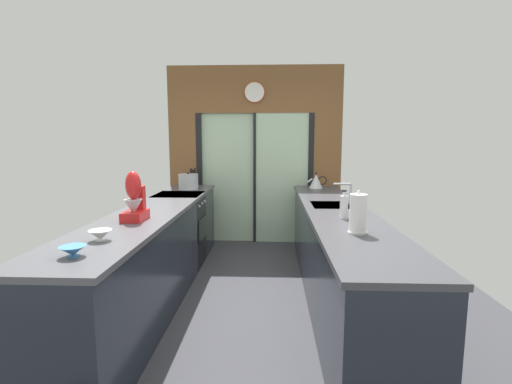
{
  "coord_description": "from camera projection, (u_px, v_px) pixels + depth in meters",
  "views": [
    {
      "loc": [
        0.26,
        -3.3,
        1.59
      ],
      "look_at": [
        0.08,
        0.94,
        1.0
      ],
      "focal_mm": 25.89,
      "sensor_mm": 36.0,
      "label": 1
    }
  ],
  "objects": [
    {
      "name": "paper_towel_roll",
      "position": [
        358.0,
        214.0,
        2.67
      ],
      "size": [
        0.14,
        0.14,
        0.32
      ],
      "color": "#B7BABC",
      "rests_on": "right_counter_run"
    },
    {
      "name": "back_wall_unit",
      "position": [
        255.0,
        145.0,
        5.66
      ],
      "size": [
        2.64,
        0.12,
        2.7
      ],
      "color": "brown",
      "rests_on": "ground_plane"
    },
    {
      "name": "soap_bottle",
      "position": [
        344.0,
        206.0,
        3.19
      ],
      "size": [
        0.07,
        0.07,
        0.25
      ],
      "color": "silver",
      "rests_on": "right_counter_run"
    },
    {
      "name": "stock_pot",
      "position": [
        188.0,
        181.0,
        5.11
      ],
      "size": [
        0.27,
        0.27,
        0.24
      ],
      "color": "#B7BABC",
      "rests_on": "left_counter_run"
    },
    {
      "name": "knife_block",
      "position": [
        193.0,
        179.0,
        5.4
      ],
      "size": [
        0.09,
        0.14,
        0.27
      ],
      "color": "black",
      "rests_on": "left_counter_run"
    },
    {
      "name": "ground_plane",
      "position": [
        247.0,
        286.0,
        4.09
      ],
      "size": [
        5.04,
        7.6,
        0.02
      ],
      "primitive_type": "cube",
      "color": "#38383D"
    },
    {
      "name": "mixing_bowl_near",
      "position": [
        73.0,
        251.0,
        2.14
      ],
      "size": [
        0.15,
        0.15,
        0.06
      ],
      "color": "teal",
      "rests_on": "left_counter_run"
    },
    {
      "name": "right_counter_run",
      "position": [
        336.0,
        254.0,
        3.69
      ],
      "size": [
        0.62,
        3.8,
        0.92
      ],
      "color": "#1E232D",
      "rests_on": "ground_plane"
    },
    {
      "name": "stand_mixer",
      "position": [
        135.0,
        201.0,
        3.1
      ],
      "size": [
        0.17,
        0.27,
        0.42
      ],
      "color": "red",
      "rests_on": "left_counter_run"
    },
    {
      "name": "sink_faucet",
      "position": [
        347.0,
        190.0,
        3.85
      ],
      "size": [
        0.19,
        0.02,
        0.23
      ],
      "color": "#B7BABC",
      "rests_on": "right_counter_run"
    },
    {
      "name": "kettle",
      "position": [
        316.0,
        181.0,
        5.21
      ],
      "size": [
        0.28,
        0.19,
        0.22
      ],
      "color": "#B7BABC",
      "rests_on": "right_counter_run"
    },
    {
      "name": "left_counter_run",
      "position": [
        151.0,
        257.0,
        3.6
      ],
      "size": [
        0.62,
        3.8,
        0.92
      ],
      "color": "#1E232D",
      "rests_on": "ground_plane"
    },
    {
      "name": "mixing_bowl_far",
      "position": [
        100.0,
        235.0,
        2.49
      ],
      "size": [
        0.15,
        0.15,
        0.07
      ],
      "color": "silver",
      "rests_on": "left_counter_run"
    },
    {
      "name": "oven_range",
      "position": [
        180.0,
        230.0,
        4.71
      ],
      "size": [
        0.6,
        0.6,
        0.92
      ],
      "color": "black",
      "rests_on": "ground_plane"
    }
  ]
}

